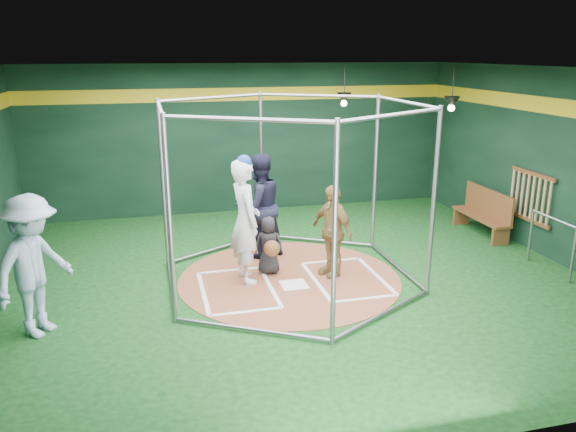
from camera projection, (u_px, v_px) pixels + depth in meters
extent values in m
cube|color=#0B340F|center=(289.00, 279.00, 9.65)|extent=(10.00, 9.00, 0.02)
cube|color=black|center=(290.00, 69.00, 8.65)|extent=(10.00, 9.00, 0.02)
cube|color=black|center=(243.00, 139.00, 13.33)|extent=(10.00, 0.10, 3.50)
cube|color=black|center=(415.00, 288.00, 4.96)|extent=(10.00, 0.10, 3.50)
cube|color=black|center=(552.00, 165.00, 10.32)|extent=(0.10, 9.00, 3.50)
cube|color=gold|center=(242.00, 94.00, 13.01)|extent=(10.00, 0.01, 0.30)
cube|color=gold|center=(559.00, 107.00, 10.02)|extent=(0.01, 9.00, 0.30)
cylinder|color=brown|center=(289.00, 279.00, 9.64)|extent=(3.80, 3.80, 0.01)
cube|color=white|center=(294.00, 285.00, 9.36)|extent=(0.43, 0.43, 0.01)
cube|color=white|center=(229.00, 270.00, 9.97)|extent=(1.10, 0.07, 0.01)
cube|color=white|center=(246.00, 312.00, 8.39)|extent=(1.10, 0.07, 0.01)
cube|color=white|center=(203.00, 293.00, 9.05)|extent=(0.07, 1.70, 0.01)
cube|color=white|center=(270.00, 286.00, 9.31)|extent=(0.07, 1.70, 0.01)
cube|color=white|center=(331.00, 261.00, 10.42)|extent=(1.10, 0.07, 0.01)
cube|color=white|center=(365.00, 298.00, 8.84)|extent=(1.10, 0.07, 0.01)
cube|color=white|center=(316.00, 281.00, 9.50)|extent=(0.07, 1.70, 0.01)
cube|color=white|center=(376.00, 275.00, 9.76)|extent=(0.07, 1.70, 0.01)
cylinder|color=gray|center=(375.00, 174.00, 10.76)|extent=(0.07, 0.07, 3.00)
cylinder|color=gray|center=(261.00, 167.00, 11.36)|extent=(0.07, 0.07, 3.00)
cylinder|color=gray|center=(163.00, 186.00, 9.82)|extent=(0.07, 0.07, 3.00)
cylinder|color=gray|center=(170.00, 223.00, 7.68)|extent=(0.07, 0.07, 3.00)
cylinder|color=gray|center=(335.00, 238.00, 7.08)|extent=(0.07, 0.07, 3.00)
cylinder|color=gray|center=(433.00, 204.00, 8.62)|extent=(0.07, 0.07, 3.00)
cylinder|color=gray|center=(318.00, 96.00, 10.65)|extent=(2.02, 1.20, 0.06)
cylinder|color=gray|center=(316.00, 240.00, 11.47)|extent=(2.02, 1.20, 0.06)
cylinder|color=gray|center=(213.00, 98.00, 10.18)|extent=(2.02, 1.20, 0.06)
cylinder|color=gray|center=(219.00, 248.00, 11.00)|extent=(2.02, 1.20, 0.06)
cylinder|color=gray|center=(160.00, 108.00, 8.34)|extent=(0.06, 2.30, 0.06)
cylinder|color=gray|center=(171.00, 288.00, 9.16)|extent=(0.06, 2.30, 0.06)
cylinder|color=gray|center=(246.00, 119.00, 6.97)|extent=(2.02, 1.20, 0.06)
cylinder|color=gray|center=(251.00, 329.00, 7.79)|extent=(2.02, 1.20, 0.06)
cylinder|color=gray|center=(394.00, 115.00, 7.44)|extent=(2.02, 1.20, 0.06)
cylinder|color=gray|center=(384.00, 314.00, 8.26)|extent=(2.02, 1.20, 0.06)
cylinder|color=gray|center=(406.00, 102.00, 9.28)|extent=(0.06, 2.30, 0.06)
cylinder|color=gray|center=(396.00, 266.00, 10.10)|extent=(0.06, 2.30, 0.06)
cube|color=brown|center=(534.00, 174.00, 10.75)|extent=(0.05, 1.25, 0.08)
cube|color=brown|center=(528.00, 219.00, 11.01)|extent=(0.05, 1.25, 0.08)
cylinder|color=tan|center=(549.00, 204.00, 10.36)|extent=(0.06, 0.06, 0.85)
cylinder|color=tan|center=(543.00, 202.00, 10.51)|extent=(0.06, 0.06, 0.85)
cylinder|color=tan|center=(538.00, 200.00, 10.66)|extent=(0.06, 0.06, 0.85)
cylinder|color=tan|center=(532.00, 198.00, 10.80)|extent=(0.06, 0.06, 0.85)
cylinder|color=tan|center=(527.00, 196.00, 10.95)|extent=(0.06, 0.06, 0.85)
cylinder|color=tan|center=(522.00, 194.00, 11.09)|extent=(0.06, 0.06, 0.85)
cylinder|color=tan|center=(517.00, 192.00, 11.24)|extent=(0.06, 0.06, 0.85)
cylinder|color=tan|center=(512.00, 190.00, 11.39)|extent=(0.06, 0.06, 0.85)
cone|color=black|center=(344.00, 97.00, 12.73)|extent=(0.34, 0.34, 0.22)
sphere|color=#FFD899|center=(344.00, 103.00, 12.77)|extent=(0.14, 0.14, 0.14)
cylinder|color=black|center=(345.00, 82.00, 12.63)|extent=(0.02, 0.02, 0.70)
cone|color=black|center=(452.00, 102.00, 11.67)|extent=(0.34, 0.34, 0.22)
sphere|color=#FFD899|center=(451.00, 108.00, 11.70)|extent=(0.14, 0.14, 0.14)
cylinder|color=black|center=(453.00, 84.00, 11.57)|extent=(0.02, 0.02, 0.70)
imported|color=silver|center=(245.00, 221.00, 9.29)|extent=(0.59, 0.82, 2.09)
sphere|color=navy|center=(244.00, 163.00, 9.01)|extent=(0.26, 0.26, 0.26)
imported|color=tan|center=(332.00, 231.00, 9.59)|extent=(0.73, 1.02, 1.60)
imported|color=black|center=(269.00, 245.00, 9.75)|extent=(0.57, 0.46, 1.02)
sphere|color=brown|center=(272.00, 248.00, 9.51)|extent=(0.28, 0.28, 0.28)
imported|color=black|center=(259.00, 206.00, 10.45)|extent=(1.14, 1.00, 1.96)
imported|color=#9CB6CE|center=(33.00, 266.00, 7.52)|extent=(1.33, 1.47, 1.98)
cube|color=brown|center=(481.00, 217.00, 11.90)|extent=(0.39, 1.67, 0.06)
cube|color=brown|center=(489.00, 202.00, 11.85)|extent=(0.06, 1.67, 0.56)
cube|color=brown|center=(500.00, 236.00, 11.27)|extent=(0.37, 0.07, 0.37)
cube|color=brown|center=(461.00, 216.00, 12.65)|extent=(0.37, 0.07, 0.37)
cylinder|color=gray|center=(573.00, 255.00, 9.35)|extent=(0.05, 0.05, 0.99)
cylinder|color=gray|center=(531.00, 235.00, 10.37)|extent=(0.05, 0.05, 0.99)
cylinder|color=gray|center=(554.00, 219.00, 9.72)|extent=(0.05, 1.10, 0.05)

